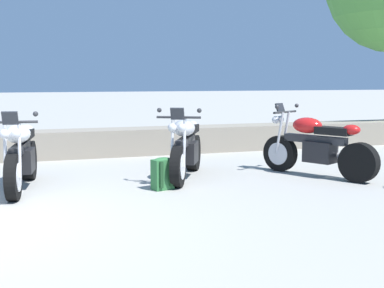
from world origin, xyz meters
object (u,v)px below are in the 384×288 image
(motorcycle_white_near_left, at_px, (21,156))
(rider_backpack, at_px, (162,173))
(motorcycle_red_far_right, at_px, (316,147))
(motorcycle_silver_centre, at_px, (186,148))

(motorcycle_white_near_left, relative_size, rider_backpack, 4.39)
(motorcycle_white_near_left, height_order, rider_backpack, motorcycle_white_near_left)
(motorcycle_red_far_right, bearing_deg, motorcycle_silver_centre, 166.67)
(motorcycle_white_near_left, height_order, motorcycle_red_far_right, same)
(motorcycle_white_near_left, xyz_separation_m, motorcycle_silver_centre, (2.51, 0.06, 0.00))
(motorcycle_red_far_right, height_order, rider_backpack, motorcycle_red_far_right)
(motorcycle_white_near_left, relative_size, motorcycle_silver_centre, 1.08)
(motorcycle_silver_centre, xyz_separation_m, motorcycle_red_far_right, (2.09, -0.49, 0.00))
(rider_backpack, bearing_deg, motorcycle_red_far_right, 4.26)
(motorcycle_silver_centre, bearing_deg, motorcycle_white_near_left, -178.68)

